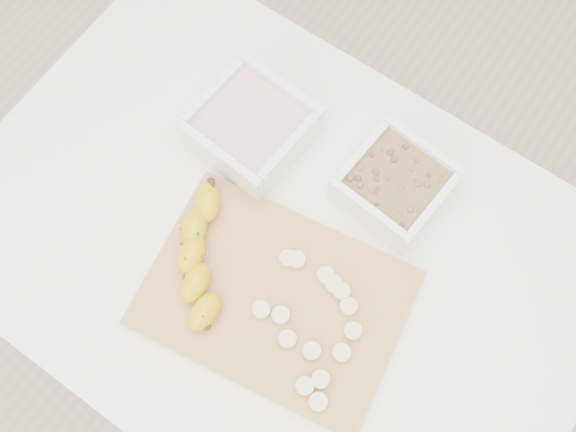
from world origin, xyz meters
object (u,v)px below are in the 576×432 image
Objects in this scene: table at (278,260)px; bowl_yogurt at (251,127)px; cutting_board at (275,298)px; banana at (201,259)px; bowl_granola at (395,184)px.

table is 5.61× the size of bowl_yogurt.
cutting_board is 0.12m from banana.
cutting_board is (0.05, -0.07, 0.10)m from table.
banana is (-0.12, -0.02, 0.03)m from cutting_board.
bowl_yogurt reaches higher than table.
table is 6.26× the size of bowl_granola.
banana is at bearing -128.40° from table.
banana is at bearing -73.51° from bowl_yogurt.
bowl_granola is at bearing 59.77° from table.
bowl_granola reaches higher than table.
bowl_granola is at bearing 77.71° from cutting_board.
banana is at bearing -123.24° from bowl_granola.
bowl_yogurt is 0.81× the size of banana.
bowl_yogurt reaches higher than banana.
bowl_granola is 0.25m from cutting_board.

